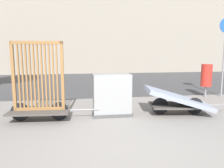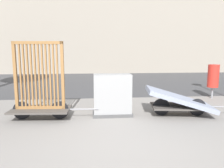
% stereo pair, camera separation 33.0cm
% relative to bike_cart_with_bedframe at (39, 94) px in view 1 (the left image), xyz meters
% --- Properties ---
extents(ground_plane, '(60.00, 60.00, 0.00)m').
position_rel_bike_cart_with_bedframe_xyz_m(ground_plane, '(1.75, -1.66, -0.65)').
color(ground_plane, gray).
extents(road_strip, '(56.00, 8.80, 0.01)m').
position_rel_bike_cart_with_bedframe_xyz_m(road_strip, '(1.75, 6.68, -0.65)').
color(road_strip, '#424244').
rests_on(road_strip, ground_plane).
extents(bike_cart_with_bedframe, '(2.13, 0.86, 1.89)m').
position_rel_bike_cart_with_bedframe_xyz_m(bike_cart_with_bedframe, '(0.00, 0.00, 0.00)').
color(bike_cart_with_bedframe, '#4C4742').
rests_on(bike_cart_with_bedframe, ground_plane).
extents(bike_cart_with_mattress, '(2.29, 1.16, 0.73)m').
position_rel_bike_cart_with_bedframe_xyz_m(bike_cart_with_mattress, '(3.50, -0.00, -0.27)').
color(bike_cart_with_mattress, '#4C4742').
rests_on(bike_cart_with_mattress, ground_plane).
extents(utility_cabinet, '(1.01, 0.52, 1.08)m').
position_rel_bike_cart_with_bedframe_xyz_m(utility_cabinet, '(1.77, 0.16, -0.16)').
color(utility_cabinet, '#4C4C4C').
rests_on(utility_cabinet, ground_plane).
extents(trash_bin, '(0.38, 0.38, 1.20)m').
position_rel_bike_cart_with_bedframe_xyz_m(trash_bin, '(5.49, 1.93, 0.14)').
color(trash_bin, gray).
rests_on(trash_bin, ground_plane).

